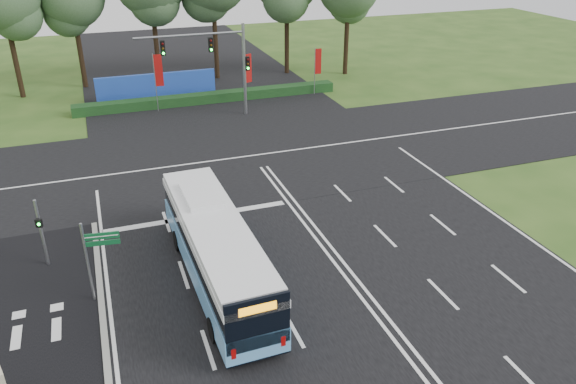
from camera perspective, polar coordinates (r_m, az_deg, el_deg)
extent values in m
plane|color=#2C4F1A|center=(26.72, 3.55, -5.75)|extent=(120.00, 120.00, 0.00)
cube|color=black|center=(26.71, 3.55, -5.72)|extent=(20.00, 120.00, 0.04)
cube|color=black|center=(36.81, -3.70, 3.68)|extent=(120.00, 14.00, 0.05)
cube|color=black|center=(22.94, -24.27, -14.55)|extent=(5.00, 18.00, 0.06)
cube|color=gray|center=(22.69, -18.14, -13.72)|extent=(0.25, 18.00, 0.12)
cube|color=#61A5E0|center=(24.09, -7.24, -7.06)|extent=(2.64, 11.29, 1.03)
cube|color=black|center=(24.35, -7.17, -7.98)|extent=(2.62, 11.24, 0.28)
cube|color=black|center=(23.59, -7.36, -5.16)|extent=(2.54, 11.12, 0.89)
cube|color=white|center=(23.30, -7.44, -3.98)|extent=(2.64, 11.29, 0.33)
cube|color=white|center=(23.14, -7.49, -3.28)|extent=(2.58, 10.84, 0.33)
cube|color=white|center=(25.03, -8.85, -0.23)|extent=(1.57, 2.85, 0.23)
cube|color=black|center=(19.17, -3.10, -13.21)|extent=(2.27, 0.18, 2.06)
cube|color=orange|center=(18.73, -3.11, -11.73)|extent=(1.31, 0.09, 0.33)
cylinder|color=black|center=(26.85, -11.15, -4.86)|extent=(0.29, 0.98, 0.97)
cylinder|color=black|center=(27.21, -6.64, -4.07)|extent=(0.29, 0.98, 0.97)
cylinder|color=black|center=(21.41, -7.59, -13.69)|extent=(0.29, 0.98, 0.97)
cylinder|color=black|center=(21.85, -1.91, -12.48)|extent=(0.29, 0.98, 0.97)
cylinder|color=gray|center=(26.90, -23.73, -3.88)|extent=(0.13, 0.13, 3.29)
cube|color=black|center=(26.46, -23.98, -2.92)|extent=(0.31, 0.26, 0.38)
sphere|color=#19F233|center=(26.37, -23.99, -3.02)|extent=(0.13, 0.13, 0.13)
cylinder|color=gray|center=(23.72, -19.66, -6.83)|extent=(0.11, 0.11, 3.61)
cube|color=#0D4D27|center=(23.03, -18.44, -4.25)|extent=(1.35, 0.24, 0.27)
cube|color=#0D4D27|center=(23.18, -18.33, -4.93)|extent=(1.35, 0.24, 0.20)
cube|color=white|center=(23.00, -18.43, -4.30)|extent=(1.25, 0.17, 0.04)
cylinder|color=gray|center=(46.00, -13.31, 10.71)|extent=(0.07, 0.07, 4.65)
cube|color=#A00F0D|center=(45.77, -13.01, 11.94)|extent=(0.62, 0.09, 2.48)
cylinder|color=gray|center=(46.47, -4.31, 11.28)|extent=(0.07, 0.07, 4.31)
cube|color=#A00F0D|center=(46.43, -4.03, 12.43)|extent=(0.55, 0.25, 2.30)
cylinder|color=gray|center=(49.59, 2.73, 12.13)|extent=(0.06, 0.06, 4.06)
cube|color=#A00F0D|center=(49.49, 3.09, 13.11)|extent=(0.54, 0.07, 2.16)
cylinder|color=gray|center=(44.02, -4.45, 12.23)|extent=(0.24, 0.24, 7.00)
cylinder|color=gray|center=(42.56, -9.97, 15.44)|extent=(8.00, 0.16, 0.16)
cube|color=black|center=(42.99, -7.86, 14.60)|extent=(0.32, 0.28, 1.05)
cube|color=black|center=(42.43, -12.62, 14.07)|extent=(0.32, 0.28, 1.05)
cube|color=black|center=(43.97, -4.15, 12.89)|extent=(0.32, 0.28, 1.05)
cube|color=#123216|center=(48.16, -7.94, 9.47)|extent=(22.00, 1.20, 0.80)
cube|color=#2249B8|center=(49.76, -13.19, 10.42)|extent=(10.00, 0.30, 2.20)
cylinder|color=black|center=(53.51, -26.12, 12.79)|extent=(0.44, 0.44, 8.01)
cylinder|color=black|center=(54.65, -20.46, 13.83)|extent=(0.44, 0.44, 7.65)
cylinder|color=black|center=(54.37, -13.33, 15.23)|extent=(0.44, 0.44, 8.65)
cylinder|color=black|center=(54.83, -7.42, 15.83)|extent=(0.44, 0.44, 8.74)
cylinder|color=black|center=(56.31, -0.13, 16.13)|extent=(0.44, 0.44, 8.39)
cylinder|color=black|center=(56.41, 5.98, 15.74)|extent=(0.44, 0.44, 7.85)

